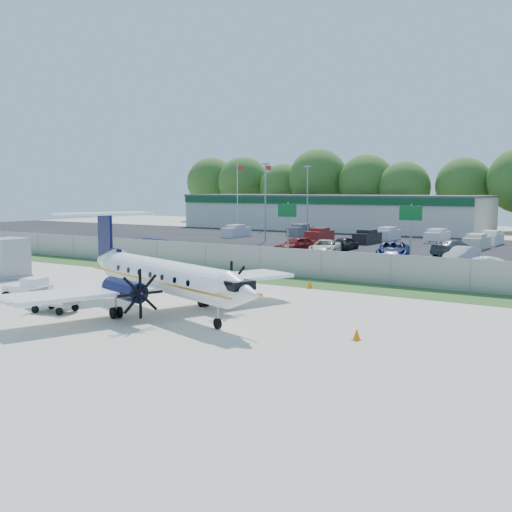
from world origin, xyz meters
The scene contains 27 objects.
ground centered at (0.00, 0.00, 0.00)m, with size 170.00×170.00×0.00m, color beige.
grass_verge centered at (0.00, 12.00, 0.01)m, with size 170.00×4.00×0.02m, color #2D561E.
access_road centered at (0.00, 19.00, 0.01)m, with size 170.00×8.00×0.02m, color black.
parking_lot centered at (0.00, 40.00, 0.01)m, with size 170.00×32.00×0.02m, color black.
perimeter_fence centered at (0.00, 14.00, 1.00)m, with size 120.00×0.06×1.99m.
building_west centered at (-24.00, 61.98, 2.63)m, with size 46.40×12.40×5.24m.
sign_left centered at (-8.00, 22.91, 3.61)m, with size 1.80×0.26×5.00m.
sign_mid centered at (3.00, 22.91, 3.61)m, with size 1.80×0.26×5.00m.
flagpole_west centered at (-35.92, 55.00, 5.64)m, with size 1.06×0.12×10.00m.
flagpole_east centered at (-30.92, 55.00, 5.64)m, with size 1.06×0.12×10.00m.
light_pole_nw centered at (-20.00, 38.00, 5.23)m, with size 0.90×0.35×9.09m.
light_pole_sw centered at (-20.00, 48.00, 5.23)m, with size 0.90×0.35×9.09m.
aircraft centered at (-1.04, -0.83, 1.85)m, with size 15.62×15.23×4.79m.
pushback_tug centered at (-9.57, -2.28, 0.61)m, with size 2.64×2.21×1.27m.
baggage_cart_far centered at (-5.57, -3.78, 0.53)m, with size 2.35×1.66×1.13m.
service_container centered at (-18.37, 2.52, 1.29)m, with size 2.50×2.50×2.76m.
cone_nose centered at (9.53, -0.90, 0.23)m, with size 0.35×0.35×0.50m.
cone_starboard_wing centered at (1.30, 10.06, 0.27)m, with size 0.40×0.40×0.57m.
road_car_west centered at (-17.99, 17.70, 0.00)m, with size 2.39×5.87×1.70m, color navy.
road_car_mid centered at (9.00, 20.05, 0.00)m, with size 1.61×4.61×1.52m, color silver.
parked_car_a centered at (-10.21, 28.28, 0.00)m, with size 1.93×4.79×1.63m, color maroon.
parked_car_b centered at (-7.27, 28.50, 0.00)m, with size 2.36×5.11×1.42m, color beige.
parked_car_c centered at (-0.48, 28.25, 0.00)m, with size 2.65×5.75×1.60m, color navy.
parked_car_d centered at (5.26, 28.93, 0.00)m, with size 1.46×4.18×1.38m, color silver.
parked_car_f centered at (-7.88, 34.12, 0.00)m, with size 1.59×3.95×1.35m, color black.
parked_car_g centered at (2.97, 34.16, 0.00)m, with size 2.18×5.36×1.55m, color #595B5E.
far_parking_rows centered at (0.00, 45.00, 0.00)m, with size 56.00×10.00×1.60m, color gray, non-canonical shape.
Camera 1 is at (20.32, -24.53, 6.15)m, focal length 45.00 mm.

